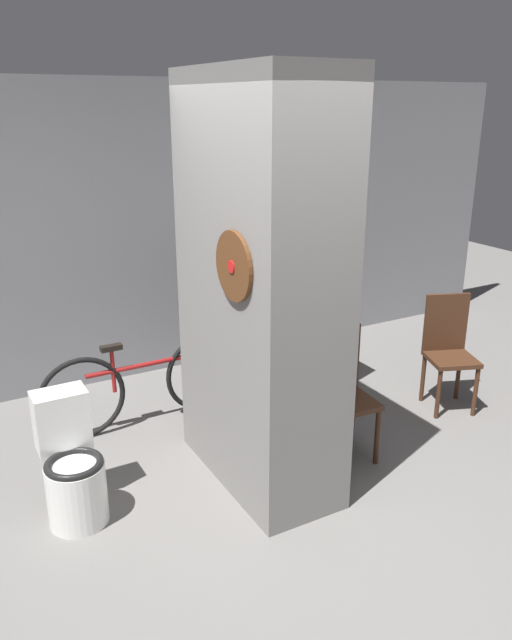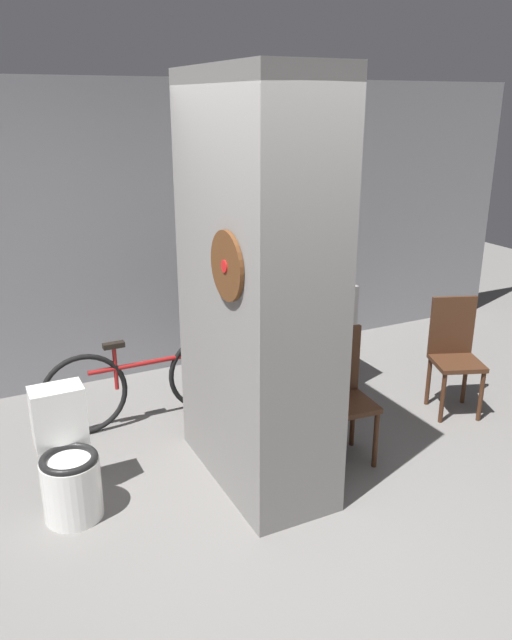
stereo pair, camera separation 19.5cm
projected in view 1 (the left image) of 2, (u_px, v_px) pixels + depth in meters
The scene contains 10 objects.
ground_plane at pixel (310, 522), 3.77m from camera, with size 14.00×14.00×0.00m, color slate.
wall_back at pixel (148, 233), 5.51m from camera, with size 8.00×0.09×2.60m.
pillar_center at pixel (259, 291), 3.85m from camera, with size 0.62×1.26×2.60m.
counter_shelf at pixel (277, 342), 5.30m from camera, with size 1.23×0.44×0.94m.
toilet at pixel (72, 468), 3.74m from camera, with size 0.35×0.51×0.77m.
chair_near_pillar at pixel (342, 389), 4.35m from camera, with size 0.40×0.40×0.94m.
chair_by_doorway at pixel (448, 348), 5.08m from camera, with size 0.47×0.47×0.94m.
bicycle at pixel (146, 383), 4.83m from camera, with size 1.65×0.42×0.71m.
bottle_tall at pixel (280, 274), 5.22m from camera, with size 0.07×0.07×0.27m.
bottle_short at pixel (294, 276), 5.25m from camera, with size 0.08×0.08×0.20m.
Camera 1 is at (-1.82, -2.59, 2.41)m, focal length 35.00 mm.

